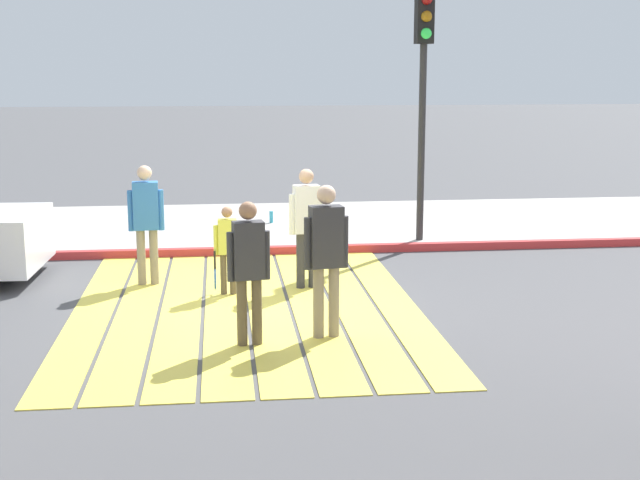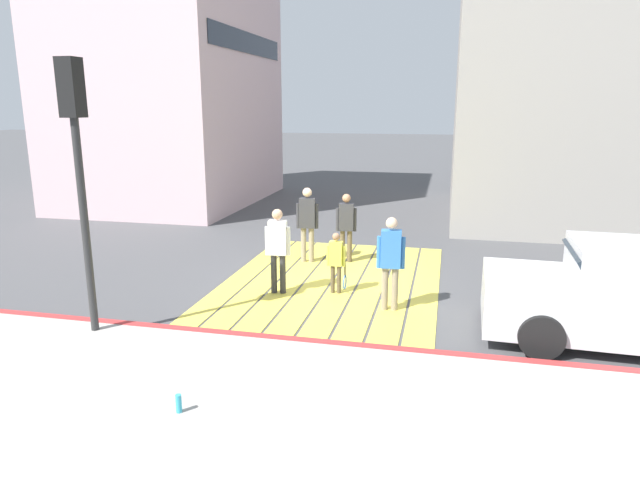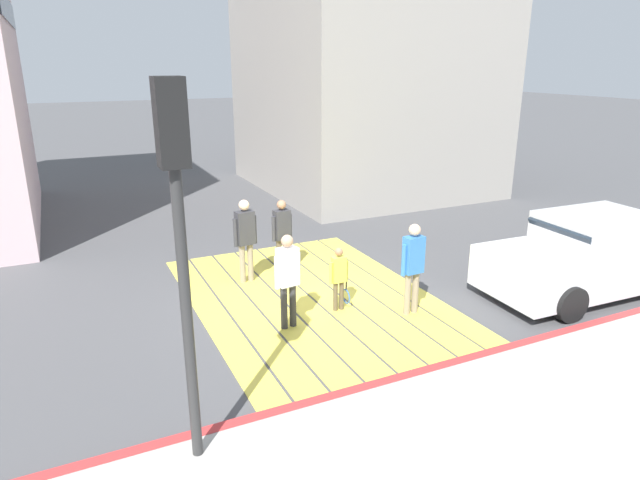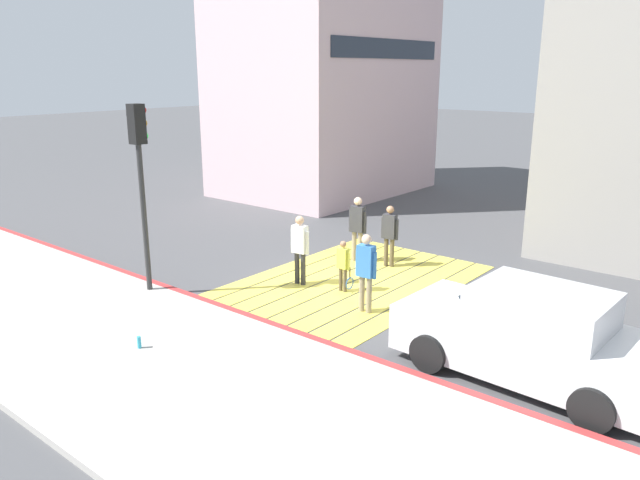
{
  "view_description": "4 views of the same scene",
  "coord_description": "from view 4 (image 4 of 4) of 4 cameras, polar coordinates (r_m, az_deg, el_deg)",
  "views": [
    {
      "loc": [
        10.86,
        -0.31,
        3.02
      ],
      "look_at": [
        0.41,
        0.9,
        0.95
      ],
      "focal_mm": 49.27,
      "sensor_mm": 36.0,
      "label": 1
    },
    {
      "loc": [
        -10.89,
        -2.23,
        3.59
      ],
      "look_at": [
        0.66,
        0.41,
        0.72
      ],
      "focal_mm": 31.52,
      "sensor_mm": 36.0,
      "label": 2
    },
    {
      "loc": [
        -8.92,
        4.07,
        4.37
      ],
      "look_at": [
        0.55,
        -0.43,
        0.97
      ],
      "focal_mm": 31.01,
      "sensor_mm": 36.0,
      "label": 3
    },
    {
      "loc": [
        -11.29,
        -8.22,
        4.95
      ],
      "look_at": [
        -0.56,
        0.57,
        1.06
      ],
      "focal_mm": 34.43,
      "sensor_mm": 36.0,
      "label": 4
    }
  ],
  "objects": [
    {
      "name": "water_bottle",
      "position": [
        11.57,
        -16.46,
        -9.1
      ],
      "size": [
        0.07,
        0.07,
        0.22
      ],
      "primitive_type": "cylinder",
      "color": "#33A5BF",
      "rests_on": "sidewalk_west"
    },
    {
      "name": "sidewalk_west",
      "position": [
        11.13,
        -14.61,
        -10.96
      ],
      "size": [
        4.8,
        40.0,
        0.12
      ],
      "primitive_type": "cube",
      "color": "#ADA8A0",
      "rests_on": "ground"
    },
    {
      "name": "car_parked_near_curb",
      "position": [
        10.67,
        19.03,
        -8.52
      ],
      "size": [
        2.1,
        4.36,
        1.57
      ],
      "color": "white",
      "rests_on": "ground"
    },
    {
      "name": "ground_plane",
      "position": [
        14.81,
        3.08,
        -3.89
      ],
      "size": [
        120.0,
        120.0,
        0.0
      ],
      "primitive_type": "plane",
      "color": "#4C4C4F"
    },
    {
      "name": "pedestrian_teen_behind",
      "position": [
        16.05,
        3.51,
        1.44
      ],
      "size": [
        0.27,
        0.51,
        1.75
      ],
      "color": "gray",
      "rests_on": "ground"
    },
    {
      "name": "pedestrian_child_with_racket",
      "position": [
        13.94,
        2.2,
        -2.22
      ],
      "size": [
        0.28,
        0.37,
        1.21
      ],
      "color": "brown",
      "rests_on": "ground"
    },
    {
      "name": "pedestrian_adult_trailing",
      "position": [
        15.75,
        6.49,
        0.78
      ],
      "size": [
        0.25,
        0.47,
        1.61
      ],
      "color": "brown",
      "rests_on": "ground"
    },
    {
      "name": "building_far_north",
      "position": [
        25.44,
        0.41,
        16.07
      ],
      "size": [
        8.0,
        6.03,
        10.28
      ],
      "color": "beige",
      "rests_on": "ground"
    },
    {
      "name": "pedestrian_adult_side",
      "position": [
        12.7,
        4.29,
        -2.58
      ],
      "size": [
        0.24,
        0.5,
        1.69
      ],
      "color": "gray",
      "rests_on": "ground"
    },
    {
      "name": "curb_painted",
      "position": [
        12.49,
        -5.87,
        -7.45
      ],
      "size": [
        0.16,
        40.0,
        0.13
      ],
      "primitive_type": "cube",
      "color": "#BC3333",
      "rests_on": "ground"
    },
    {
      "name": "traffic_light_corner",
      "position": [
        13.81,
        -16.34,
        7.07
      ],
      "size": [
        0.39,
        0.28,
        4.24
      ],
      "color": "#2D2D2D",
      "rests_on": "ground"
    },
    {
      "name": "crosswalk_stripes",
      "position": [
        14.81,
        3.08,
        -3.87
      ],
      "size": [
        6.4,
        4.35,
        0.01
      ],
      "color": "#EAD64C",
      "rests_on": "ground"
    },
    {
      "name": "pedestrian_adult_lead",
      "position": [
        14.34,
        -1.88,
        -0.47
      ],
      "size": [
        0.26,
        0.49,
        1.67
      ],
      "color": "#333338",
      "rests_on": "ground"
    }
  ]
}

